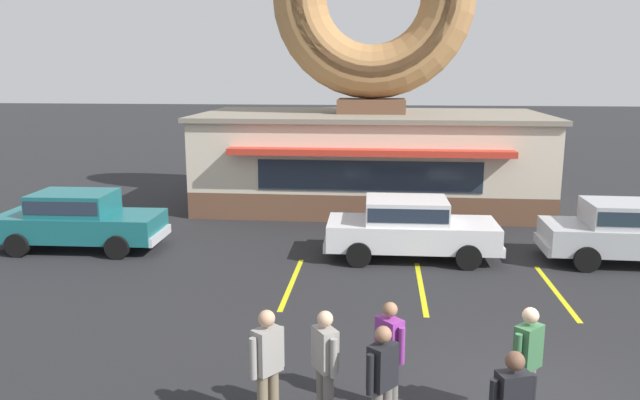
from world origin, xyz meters
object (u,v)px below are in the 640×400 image
Objects in this scene: car_white at (410,226)px; pedestrian_hooded_kid at (382,380)px; car_teal at (78,218)px; pedestrian_crossing_woman at (389,350)px; car_silver at (631,230)px; pedestrian_leather_jacket_man at (325,362)px; pedestrian_clipboard_woman at (267,364)px; trash_bin at (527,209)px; pedestrian_blue_sweater_man at (527,360)px.

pedestrian_hooded_kid reaches higher than car_white.
pedestrian_crossing_woman is (8.46, -7.57, 0.03)m from car_teal.
car_silver is (5.63, 0.11, 0.00)m from car_white.
pedestrian_crossing_woman is (-6.26, -7.68, 0.03)m from car_silver.
car_white is 2.73× the size of pedestrian_leather_jacket_man.
pedestrian_hooded_kid is 1.00× the size of pedestrian_leather_jacket_man.
car_white and car_teal have the same top height.
pedestrian_crossing_woman is at bearing 24.10° from pedestrian_clipboard_woman.
pedestrian_leather_jacket_man is 1.72× the size of trash_bin.
pedestrian_crossing_woman is (0.10, 0.94, -0.02)m from pedestrian_hooded_kid.
car_white is 1.00× the size of car_silver.
trash_bin is (2.67, 11.94, -0.46)m from pedestrian_blue_sweater_man.
car_white is 2.79× the size of pedestrian_crossing_woman.
car_white is at bearing 99.31° from pedestrian_blue_sweater_man.
car_teal is at bearing 133.15° from pedestrian_leather_jacket_man.
pedestrian_hooded_kid is at bearing -94.88° from car_white.
car_white is 4.70× the size of trash_bin.
pedestrian_clipboard_woman reaches higher than pedestrian_blue_sweater_man.
pedestrian_blue_sweater_man is 3.59m from pedestrian_clipboard_woman.
pedestrian_blue_sweater_man is 0.98× the size of pedestrian_clipboard_woman.
pedestrian_leather_jacket_man is at bearing -131.11° from car_silver.
pedestrian_leather_jacket_man reaches higher than pedestrian_crossing_woman.
trash_bin is at bearing 17.62° from car_teal.
pedestrian_crossing_woman is at bearing 173.17° from pedestrian_blue_sweater_man.
pedestrian_crossing_woman is (0.89, 0.51, -0.02)m from pedestrian_leather_jacket_man.
pedestrian_blue_sweater_man is 2.81m from pedestrian_leather_jacket_man.
pedestrian_blue_sweater_man is (-4.35, -7.90, 0.09)m from car_silver.
car_silver and car_teal have the same top height.
car_teal is 2.63× the size of pedestrian_clipboard_woman.
car_teal is at bearing 143.06° from pedestrian_blue_sweater_man.
pedestrian_hooded_kid reaches higher than pedestrian_crossing_woman.
car_silver is at bearing 50.82° from pedestrian_crossing_woman.
pedestrian_blue_sweater_man is at bearing 5.82° from pedestrian_leather_jacket_man.
pedestrian_crossing_woman is 12.58m from trash_bin.
pedestrian_hooded_kid is 1.72× the size of trash_bin.
pedestrian_blue_sweater_man reaches higher than trash_bin.
pedestrian_leather_jacket_man reaches higher than pedestrian_hooded_kid.
pedestrian_hooded_kid is 0.90m from pedestrian_leather_jacket_man.
pedestrian_leather_jacket_man reaches higher than car_silver.
pedestrian_clipboard_woman is (-1.56, 0.20, 0.05)m from pedestrian_hooded_kid.
car_white and car_silver have the same top height.
car_silver is at bearing 1.17° from car_white.
pedestrian_hooded_kid is at bearing -28.38° from pedestrian_leather_jacket_man.
trash_bin is at bearing 63.42° from pedestrian_clipboard_woman.
pedestrian_clipboard_woman is (-0.77, -0.23, 0.05)m from pedestrian_leather_jacket_man.
pedestrian_leather_jacket_man reaches higher than car_teal.
pedestrian_blue_sweater_man is (1.28, -7.79, 0.09)m from car_white.
pedestrian_blue_sweater_man reaches higher than pedestrian_hooded_kid.
pedestrian_leather_jacket_man is at bearing -150.08° from pedestrian_crossing_woman.
pedestrian_hooded_kid is (-2.00, -0.71, -0.03)m from pedestrian_blue_sweater_man.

